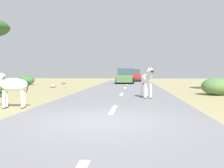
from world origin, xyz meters
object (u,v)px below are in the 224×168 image
at_px(zebra_0, 147,80).
at_px(car_0, 125,77).
at_px(car_1, 134,76).
at_px(rock_3, 53,86).
at_px(bush_3, 26,80).
at_px(rock_2, 215,84).
at_px(zebra_2, 11,85).
at_px(bush_0, 216,86).
at_px(rock_0, 64,83).

bearing_deg(zebra_0, car_0, -98.97).
bearing_deg(zebra_0, car_1, -103.28).
relative_size(zebra_0, rock_3, 3.13).
height_order(car_0, car_1, same).
relative_size(bush_3, rock_2, 4.70).
height_order(zebra_2, car_1, car_1).
relative_size(bush_0, rock_0, 3.53).
bearing_deg(rock_3, zebra_0, -46.68).
distance_m(zebra_0, rock_3, 11.32).
height_order(zebra_0, car_1, car_1).
distance_m(bush_3, rock_0, 4.12).
xyz_separation_m(rock_2, rock_3, (-15.21, -4.50, 0.03)).
height_order(bush_3, rock_3, bush_3).
xyz_separation_m(zebra_2, bush_3, (-6.70, 15.96, -0.38)).
relative_size(bush_3, rock_3, 3.24).
xyz_separation_m(rock_0, rock_3, (0.88, -6.39, 0.02)).
height_order(car_1, rock_3, car_1).
xyz_separation_m(car_0, rock_2, (9.11, -3.21, -0.71)).
bearing_deg(car_0, zebra_2, -99.08).
height_order(zebra_0, rock_0, zebra_0).
distance_m(rock_0, rock_3, 6.45).
distance_m(zebra_0, car_1, 22.81).
bearing_deg(car_1, rock_3, 63.46).
distance_m(zebra_2, rock_3, 12.19).
relative_size(zebra_2, rock_2, 4.35).
bearing_deg(zebra_0, rock_3, -61.54).
distance_m(bush_3, rock_3, 5.87).
distance_m(zebra_2, bush_0, 11.36).
relative_size(zebra_0, bush_3, 0.97).
height_order(rock_0, rock_3, rock_3).
bearing_deg(rock_2, car_1, 128.73).
height_order(zebra_2, bush_3, zebra_2).
height_order(car_0, bush_0, car_0).
xyz_separation_m(zebra_2, rock_2, (12.75, 16.42, -0.75)).
bearing_deg(car_1, bush_3, 42.34).
xyz_separation_m(car_1, rock_3, (-7.12, -14.59, -0.68)).
distance_m(zebra_2, rock_0, 18.63).
relative_size(zebra_0, car_1, 0.38).
xyz_separation_m(bush_0, rock_2, (3.20, 10.27, -0.38)).
relative_size(car_1, bush_0, 2.50).
bearing_deg(zebra_0, rock_2, -135.28).
bearing_deg(bush_0, rock_0, 136.65).
distance_m(bush_0, bush_3, 18.99).
height_order(zebra_2, rock_0, zebra_2).
distance_m(car_0, car_1, 6.95).
height_order(zebra_2, car_0, car_0).
height_order(zebra_2, rock_3, zebra_2).
relative_size(car_0, car_1, 1.01).
relative_size(zebra_2, bush_0, 0.90).
height_order(car_1, rock_2, car_1).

